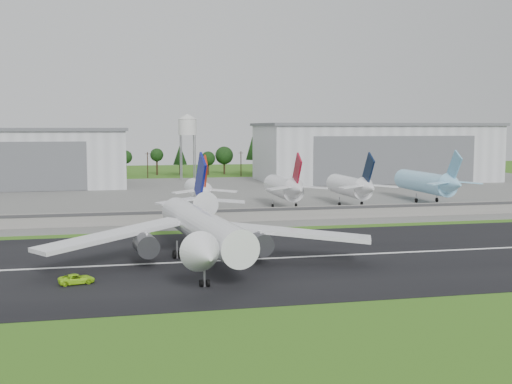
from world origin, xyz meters
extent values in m
plane|color=#2F6217|center=(0.00, 0.00, 0.00)|extent=(600.00, 600.00, 0.00)
cube|color=black|center=(0.00, 10.00, 0.05)|extent=(320.00, 60.00, 0.10)
cube|color=white|center=(0.00, 10.00, 0.11)|extent=(220.00, 1.00, 0.02)
cube|color=slate|center=(0.00, 120.00, 0.05)|extent=(320.00, 150.00, 0.10)
cube|color=gray|center=(0.00, 55.00, 1.75)|extent=(240.00, 0.50, 3.50)
cube|color=#38383A|center=(0.00, 54.70, 3.00)|extent=(240.00, 0.12, 0.70)
cube|color=silver|center=(-80.00, 165.00, 11.00)|extent=(95.00, 42.00, 22.00)
cube|color=#595B60|center=(-80.00, 165.00, 22.60)|extent=(97.00, 44.00, 1.20)
cube|color=silver|center=(75.00, 165.00, 12.00)|extent=(100.00, 45.00, 24.00)
cube|color=#595B60|center=(75.00, 165.00, 24.60)|extent=(102.00, 47.00, 1.20)
cube|color=#595B60|center=(75.00, 142.35, 10.08)|extent=(70.00, 0.30, 19.68)
cylinder|color=#99999E|center=(-8.00, 182.00, 10.00)|extent=(0.50, 0.50, 20.00)
cylinder|color=#99999E|center=(-2.00, 188.00, 10.00)|extent=(0.50, 0.50, 20.00)
cylinder|color=silver|center=(-5.00, 185.00, 23.50)|extent=(8.00, 8.00, 7.00)
cone|color=silver|center=(-5.00, 185.00, 28.20)|extent=(8.40, 8.40, 2.40)
cylinder|color=white|center=(-21.76, 10.00, 6.20)|extent=(10.90, 44.38, 5.80)
cone|color=white|center=(-24.68, -14.83, 6.20)|extent=(6.46, 6.64, 5.80)
cone|color=white|center=(-18.67, 36.32, 7.40)|extent=(6.52, 9.58, 5.51)
cube|color=navy|center=(-18.73, 35.82, 12.70)|extent=(1.61, 9.53, 11.13)
cube|color=white|center=(-7.10, 6.26, 5.40)|extent=(28.07, 15.28, 2.65)
cylinder|color=#333338|center=(-12.74, 5.41, 3.80)|extent=(4.42, 5.91, 3.80)
cube|color=white|center=(-13.76, 35.24, 7.80)|extent=(9.45, 4.90, 0.98)
cube|color=white|center=(-36.89, 9.77, 5.40)|extent=(26.13, 20.45, 2.65)
cylinder|color=#333338|center=(-31.61, 7.63, 3.80)|extent=(4.42, 5.91, 3.80)
cube|color=white|center=(-23.69, 36.41, 7.80)|extent=(9.52, 6.67, 0.98)
cube|color=#99999E|center=(-22.23, 6.03, 1.70)|extent=(13.44, 30.96, 3.20)
cylinder|color=black|center=(-25.88, 13.51, 0.85)|extent=(0.57, 1.54, 1.50)
imported|color=#AAEC1B|center=(-42.39, -1.99, 0.84)|extent=(5.76, 3.62, 1.48)
cylinder|color=white|center=(-13.78, 80.00, 5.60)|extent=(5.19, 24.00, 5.19)
cone|color=white|center=(-13.78, 64.50, 6.60)|extent=(4.94, 7.00, 4.94)
cube|color=#9F210C|center=(-13.78, 65.00, 11.40)|extent=(0.45, 8.59, 10.02)
cylinder|color=#99999E|center=(-17.28, 78.00, 1.50)|extent=(0.32, 0.32, 3.00)
cylinder|color=#99999E|center=(-10.28, 78.00, 1.50)|extent=(0.32, 0.32, 3.00)
cylinder|color=black|center=(-17.28, 78.00, 0.80)|extent=(0.40, 1.40, 1.40)
cylinder|color=white|center=(11.08, 80.00, 5.98)|extent=(5.95, 24.00, 5.95)
cone|color=white|center=(11.08, 64.50, 6.98)|extent=(5.65, 7.00, 5.65)
cube|color=maroon|center=(11.08, 65.00, 11.78)|extent=(0.45, 8.59, 10.02)
cylinder|color=#99999E|center=(7.58, 78.00, 1.50)|extent=(0.32, 0.32, 3.00)
cylinder|color=#99999E|center=(14.58, 78.00, 1.50)|extent=(0.32, 0.32, 3.00)
cylinder|color=black|center=(7.58, 78.00, 0.80)|extent=(0.40, 1.40, 1.40)
cylinder|color=white|center=(31.36, 80.00, 5.92)|extent=(5.84, 24.00, 5.84)
cone|color=white|center=(31.36, 64.50, 6.92)|extent=(5.55, 7.00, 5.55)
cube|color=black|center=(31.36, 65.00, 11.72)|extent=(0.45, 8.59, 10.02)
cylinder|color=#99999E|center=(27.86, 78.00, 1.50)|extent=(0.32, 0.32, 3.00)
cylinder|color=#99999E|center=(34.86, 78.00, 1.50)|extent=(0.32, 0.32, 3.00)
cylinder|color=black|center=(27.86, 78.00, 0.80)|extent=(0.40, 1.40, 1.40)
cylinder|color=#93D6FE|center=(58.36, 85.00, 6.22)|extent=(6.44, 30.00, 6.44)
cone|color=#93D6FE|center=(58.36, 66.50, 7.22)|extent=(6.11, 7.00, 6.11)
cube|color=#67ABD3|center=(58.36, 67.00, 12.02)|extent=(0.45, 8.59, 10.02)
cylinder|color=#99999E|center=(54.86, 83.00, 1.50)|extent=(0.32, 0.32, 3.00)
cylinder|color=#99999E|center=(61.86, 83.00, 1.50)|extent=(0.32, 0.32, 3.00)
cylinder|color=black|center=(54.86, 83.00, 0.80)|extent=(0.40, 1.40, 1.40)
camera|label=1|loc=(-36.21, -99.83, 23.54)|focal=45.00mm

